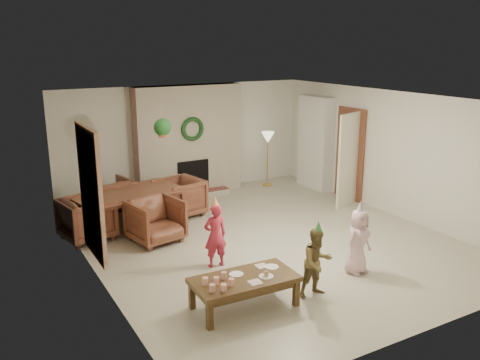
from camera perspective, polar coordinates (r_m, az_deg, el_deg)
floor at (r=9.19m, az=2.88°, el=-6.66°), size 7.00×7.00×0.00m
ceiling at (r=8.58m, az=3.10°, el=9.03°), size 7.00×7.00×0.00m
wall_back at (r=11.83m, az=-6.17°, el=4.56°), size 7.00×0.00×7.00m
wall_front at (r=6.28m, az=20.48°, el=-6.04°), size 7.00×0.00×7.00m
wall_left at (r=7.67m, az=-16.30°, el=-1.86°), size 0.00×7.00×7.00m
wall_right at (r=10.68m, az=16.72°, el=2.84°), size 0.00×7.00×7.00m
fireplace_mass at (r=11.65m, az=-5.78°, el=4.41°), size 2.50×0.40×2.50m
fireplace_hearth at (r=11.62m, az=-4.92°, el=-1.64°), size 1.60×0.30×0.12m
fireplace_firebox at (r=11.66m, az=-5.32°, el=0.40°), size 0.75×0.12×0.75m
fireplace_wreath at (r=11.39m, az=-5.35°, el=5.70°), size 0.54×0.10×0.54m
floor_lamp_base at (r=12.57m, az=3.06°, el=-0.52°), size 0.25×0.25×0.03m
floor_lamp_post at (r=12.42m, az=3.10°, el=2.17°), size 0.03×0.03×1.20m
floor_lamp_shade at (r=12.30m, az=3.14°, el=4.79°), size 0.32×0.32×0.27m
bookshelf_carcass at (r=12.27m, az=8.43°, el=4.16°), size 0.30×1.00×2.20m
bookshelf_shelf_a at (r=12.40m, az=8.24°, el=1.20°), size 0.30×0.92×0.03m
bookshelf_shelf_b at (r=12.31m, az=8.31°, el=3.01°), size 0.30×0.92×0.03m
bookshelf_shelf_c at (r=12.23m, az=8.38°, el=4.84°), size 0.30×0.92×0.03m
bookshelf_shelf_d at (r=12.17m, az=8.46°, el=6.69°), size 0.30×0.92×0.03m
books_row_lower at (r=12.24m, az=8.62°, el=1.68°), size 0.20×0.40×0.24m
books_row_mid at (r=12.31m, az=8.12°, el=3.68°), size 0.20×0.44×0.24m
books_row_upper at (r=12.12m, az=8.62°, el=5.36°), size 0.20×0.36×0.22m
door_frame at (r=11.54m, az=12.23°, el=2.87°), size 0.05×0.86×2.04m
door_leaf at (r=11.02m, az=12.05°, el=2.19°), size 0.77×0.32×2.00m
curtain_panel at (r=7.87m, az=-16.36°, el=-1.44°), size 0.06×1.20×2.00m
dining_table at (r=9.81m, az=-12.10°, el=-3.37°), size 2.17×1.47×0.70m
dining_chair_near at (r=9.08m, az=-9.43°, el=-4.52°), size 0.98×0.99×0.77m
dining_chair_far at (r=10.55m, az=-14.42°, el=-1.99°), size 0.98×0.99×0.77m
dining_chair_left at (r=9.44m, az=-16.77°, el=-4.20°), size 0.99×0.98×0.77m
dining_chair_right at (r=10.34m, az=-6.80°, el=-1.96°), size 0.99×0.98×0.77m
hanging_plant_cord at (r=9.37m, az=-8.74°, el=7.25°), size 0.01×0.01×0.70m
hanging_plant_pot at (r=9.43m, az=-8.65°, el=5.15°), size 0.16×0.16×0.12m
hanging_plant_foliage at (r=9.41m, az=-8.68°, el=5.87°), size 0.32×0.32×0.32m
coffee_table_top at (r=6.82m, az=0.50°, el=-11.11°), size 1.42×0.75×0.06m
coffee_table_apron at (r=6.85m, az=0.49°, el=-11.67°), size 1.31×0.63×0.09m
coffee_leg_fl at (r=6.45m, az=-3.42°, el=-14.95°), size 0.08×0.08×0.37m
coffee_leg_fr at (r=6.99m, az=6.32°, el=-12.47°), size 0.08×0.08×0.37m
coffee_leg_bl at (r=6.91m, az=-5.41°, el=-12.81°), size 0.08×0.08×0.37m
coffee_leg_br at (r=7.42m, az=3.84°, el=-10.70°), size 0.08×0.08×0.37m
cup_a at (r=6.44m, az=-3.13°, el=-11.99°), size 0.08×0.08×0.10m
cup_b at (r=6.62m, az=-3.91°, el=-11.23°), size 0.08×0.08×0.10m
cup_c at (r=6.45m, az=-1.86°, el=-11.96°), size 0.08×0.08×0.10m
cup_d at (r=6.62m, az=-2.68°, el=-11.20°), size 0.08×0.08×0.10m
cup_e at (r=6.58m, az=-0.99°, el=-11.38°), size 0.08×0.08×0.10m
cup_f at (r=6.75m, az=-1.82°, el=-10.65°), size 0.08×0.08×0.10m
plate_a at (r=6.88m, az=-0.42°, el=-10.50°), size 0.20×0.20×0.01m
plate_b at (r=6.84m, az=2.95°, el=-10.71°), size 0.20×0.20×0.01m
plate_c at (r=7.11m, az=3.58°, el=-9.68°), size 0.20×0.20×0.01m
food_scoop at (r=6.82m, az=2.96°, el=-10.39°), size 0.08×0.08×0.08m
napkin_left at (r=6.68m, az=1.71°, el=-11.39°), size 0.17×0.17×0.01m
napkin_right at (r=7.12m, az=2.46°, el=-9.61°), size 0.17×0.17×0.01m
child_red at (r=7.96m, az=-2.79°, el=-6.23°), size 0.39×0.27×1.03m
party_hat_red at (r=7.77m, az=-2.84°, el=-2.42°), size 0.19×0.19×0.19m
child_plaid at (r=7.16m, az=8.62°, el=-9.12°), size 0.50×0.40×0.98m
party_hat_plaid at (r=6.96m, az=8.80°, el=-5.17°), size 0.15×0.15×0.16m
child_pink at (r=7.94m, az=13.10°, el=-6.73°), size 0.55×0.42×1.01m
party_hat_pink at (r=7.76m, az=13.35°, el=-2.98°), size 0.14×0.14×0.18m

